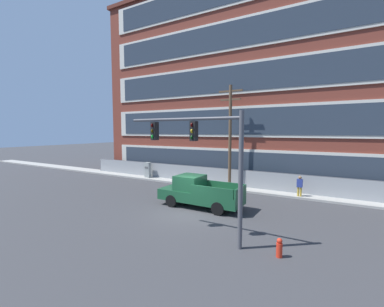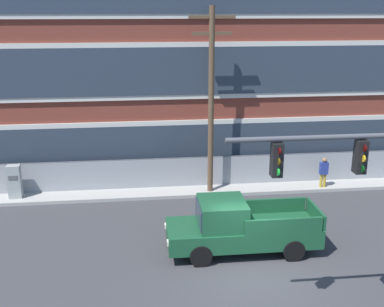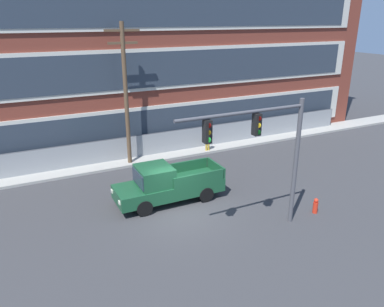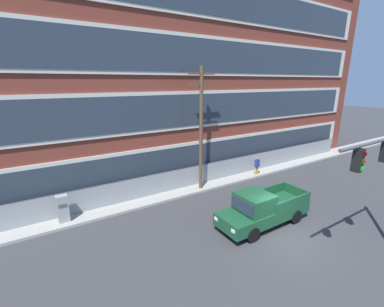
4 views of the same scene
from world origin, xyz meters
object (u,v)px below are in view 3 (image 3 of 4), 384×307
object	(u,v)px
utility_pole_near_corner	(126,91)
fire_hydrant	(315,206)
traffic_signal_mast	(265,142)
pedestrian_near_cabinet	(208,139)
pickup_truck_dark_green	(167,184)

from	to	relation	value
utility_pole_near_corner	fire_hydrant	world-z (taller)	utility_pole_near_corner
traffic_signal_mast	fire_hydrant	xyz separation A→B (m)	(3.37, 0.08, -3.81)
utility_pole_near_corner	fire_hydrant	distance (m)	12.72
utility_pole_near_corner	fire_hydrant	size ratio (longest dim) A/B	11.31
fire_hydrant	utility_pole_near_corner	bearing A→B (deg)	121.48
traffic_signal_mast	fire_hydrant	world-z (taller)	traffic_signal_mast
pedestrian_near_cabinet	fire_hydrant	xyz separation A→B (m)	(0.59, -9.99, -0.59)
pedestrian_near_cabinet	fire_hydrant	distance (m)	10.03
traffic_signal_mast	utility_pole_near_corner	world-z (taller)	utility_pole_near_corner
pickup_truck_dark_green	pedestrian_near_cabinet	size ratio (longest dim) A/B	3.35
pickup_truck_dark_green	utility_pole_near_corner	bearing A→B (deg)	91.67
pickup_truck_dark_green	utility_pole_near_corner	distance (m)	7.00
utility_pole_near_corner	fire_hydrant	bearing A→B (deg)	-58.52
pedestrian_near_cabinet	utility_pole_near_corner	bearing A→B (deg)	178.25
utility_pole_near_corner	pickup_truck_dark_green	bearing A→B (deg)	-88.33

